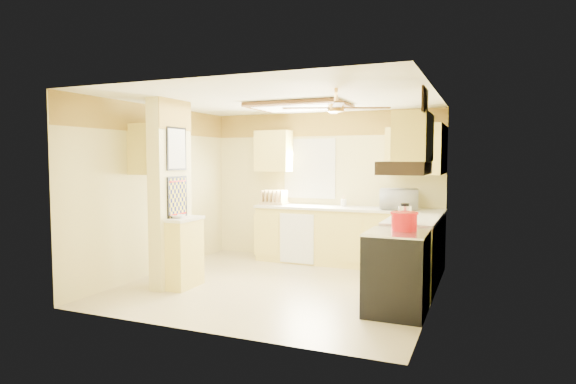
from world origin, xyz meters
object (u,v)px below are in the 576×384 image
at_px(stove, 397,272).
at_px(microwave, 399,199).
at_px(bowl, 178,216).
at_px(kettle, 405,214).
at_px(dutch_oven, 404,221).

relative_size(stove, microwave, 1.60).
distance_m(bowl, kettle, 2.91).
bearing_deg(stove, kettle, 91.49).
bearing_deg(dutch_oven, kettle, 98.18).
relative_size(bowl, dutch_oven, 0.61).
bearing_deg(kettle, stove, -88.51).
distance_m(microwave, kettle, 1.56).
height_order(bowl, dutch_oven, dutch_oven).
xyz_separation_m(stove, bowl, (-2.84, -0.09, 0.50)).
distance_m(stove, microwave, 2.25).
height_order(microwave, dutch_oven, microwave).
xyz_separation_m(stove, microwave, (-0.34, 2.13, 0.64)).
distance_m(stove, bowl, 2.88).
distance_m(stove, kettle, 0.85).
xyz_separation_m(bowl, kettle, (2.82, 0.70, 0.09)).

